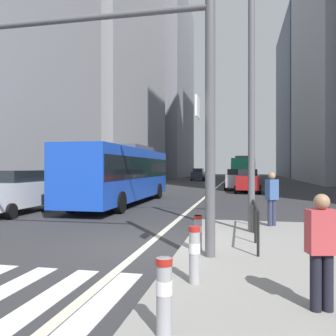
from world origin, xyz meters
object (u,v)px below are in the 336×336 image
at_px(bollard_right, 198,231).
at_px(traffic_signal_gantry, 114,77).
at_px(city_bus_red_receding, 243,169).
at_px(city_bus_red_distant, 243,169).
at_px(car_receding_far, 248,181).
at_px(bollard_left, 195,252).
at_px(pedestrian_far, 272,196).
at_px(bollard_front, 164,292).
at_px(street_lamp_post, 251,61).
at_px(city_bus_blue_oncoming, 123,172).
at_px(pedestrian_waiting, 322,247).
at_px(sedan_white_oncoming, 14,192).
at_px(car_oncoming_mid, 198,174).
at_px(car_receding_near, 236,179).

bearing_deg(bollard_right, traffic_signal_gantry, -164.46).
height_order(city_bus_red_receding, bollard_right, city_bus_red_receding).
distance_m(city_bus_red_distant, car_receding_far, 30.50).
xyz_separation_m(city_bus_red_distant, bollard_right, (-1.45, -51.66, -1.23)).
bearing_deg(car_receding_far, city_bus_red_receding, 90.97).
xyz_separation_m(bollard_left, bollard_right, (-0.22, 2.31, -0.07)).
height_order(car_receding_far, pedestrian_far, car_receding_far).
distance_m(bollard_front, bollard_left, 1.85).
distance_m(city_bus_red_receding, street_lamp_post, 32.90).
bearing_deg(bollard_left, bollard_front, -93.33).
distance_m(city_bus_red_receding, bollard_right, 35.42).
bearing_deg(city_bus_red_receding, traffic_signal_gantry, -95.08).
xyz_separation_m(city_bus_red_receding, traffic_signal_gantry, (-3.19, -35.90, 2.30)).
relative_size(traffic_signal_gantry, street_lamp_post, 0.82).
bearing_deg(street_lamp_post, car_receding_far, 89.16).
distance_m(city_bus_red_receding, pedestrian_far, 31.55).
relative_size(city_bus_red_distant, bollard_left, 11.15).
bearing_deg(traffic_signal_gantry, city_bus_blue_oncoming, 108.28).
xyz_separation_m(pedestrian_waiting, pedestrian_far, (-0.06, 6.89, 0.13)).
bearing_deg(street_lamp_post, city_bus_red_distant, 89.81).
bearing_deg(city_bus_blue_oncoming, sedan_white_oncoming, -124.63).
xyz_separation_m(city_bus_blue_oncoming, city_bus_red_receding, (6.89, 24.70, -0.00)).
distance_m(city_bus_red_distant, bollard_front, 55.85).
distance_m(city_bus_blue_oncoming, bollard_right, 12.10).
relative_size(car_oncoming_mid, pedestrian_far, 2.42).
distance_m(city_bus_red_receding, city_bus_red_distant, 16.29).
height_order(bollard_right, pedestrian_far, pedestrian_far).
distance_m(sedan_white_oncoming, pedestrian_waiting, 14.09).
bearing_deg(pedestrian_far, street_lamp_post, -120.30).
xyz_separation_m(city_bus_blue_oncoming, bollard_right, (5.57, -10.67, -1.23)).
xyz_separation_m(car_receding_near, bollard_left, (-0.32, -26.92, -0.32)).
height_order(traffic_signal_gantry, bollard_left, traffic_signal_gantry).
distance_m(sedan_white_oncoming, bollard_front, 13.44).
bearing_deg(city_bus_red_receding, bollard_right, -92.13).
bearing_deg(sedan_white_oncoming, car_oncoming_mid, 85.18).
height_order(street_lamp_post, bollard_right, street_lamp_post).
distance_m(car_oncoming_mid, bollard_left, 49.05).
relative_size(street_lamp_post, pedestrian_far, 4.52).
bearing_deg(car_receding_far, bollard_front, -93.27).
xyz_separation_m(sedan_white_oncoming, traffic_signal_gantry, (7.10, -6.27, 3.14)).
xyz_separation_m(car_oncoming_mid, bollard_left, (5.77, -48.71, -0.32)).
height_order(sedan_white_oncoming, pedestrian_waiting, sedan_white_oncoming).
height_order(traffic_signal_gantry, bollard_right, traffic_signal_gantry).
bearing_deg(city_bus_red_receding, street_lamp_post, -90.05).
height_order(bollard_left, pedestrian_waiting, pedestrian_waiting).
xyz_separation_m(car_receding_near, pedestrian_waiting, (1.49, -27.66, 0.02)).
bearing_deg(bollard_front, traffic_signal_gantry, 118.67).
xyz_separation_m(car_receding_near, pedestrian_far, (1.43, -20.78, 0.15)).
bearing_deg(car_receding_near, car_receding_far, -73.56).
bearing_deg(bollard_left, traffic_signal_gantry, 139.60).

